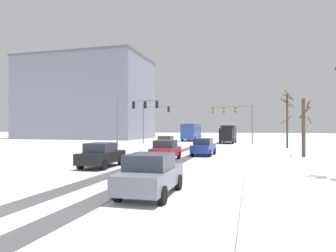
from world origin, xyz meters
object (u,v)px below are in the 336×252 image
Objects in this scene: car_yellow_cab_lead at (166,143)px; car_red_third at (166,150)px; car_black_fourth at (101,155)px; box_truck_delivery at (228,134)px; office_building_far_left_block at (87,99)px; bare_tree_sidewalk_mid at (304,126)px; car_blue_second at (204,147)px; traffic_signal_far_right at (235,114)px; car_grey_fifth at (151,174)px; traffic_signal_far_left at (153,117)px; bus_oncoming at (192,131)px; bare_tree_sidewalk_far at (287,118)px; traffic_signal_near_left at (134,111)px.

car_yellow_cab_lead is 1.00× the size of car_red_third.
box_truck_delivery is (5.84, 34.12, 0.82)m from car_black_fourth.
box_truck_delivery is 0.25× the size of office_building_far_left_block.
bare_tree_sidewalk_mid is (14.55, -6.23, 1.99)m from car_yellow_cab_lead.
bare_tree_sidewalk_mid is (8.87, 0.81, 1.99)m from car_blue_second.
box_truck_delivery reaches higher than car_blue_second.
traffic_signal_far_right is at bearing 85.28° from car_blue_second.
traffic_signal_far_right is 22.81m from bare_tree_sidewalk_mid.
car_blue_second is 0.14× the size of office_building_far_left_block.
car_yellow_cab_lead and car_grey_fifth have the same top height.
car_blue_second is 17.15m from car_grey_fifth.
box_truck_delivery is 24.56m from bare_tree_sidewalk_mid.
office_building_far_left_block is (-36.45, 15.16, 5.00)m from traffic_signal_far_right.
traffic_signal_far_left is 21.55m from car_blue_second.
traffic_signal_far_left reaches higher than car_black_fourth.
car_grey_fifth is at bearing -71.98° from traffic_signal_far_left.
bus_oncoming is 28.85m from office_building_far_left_block.
car_grey_fifth is 0.37× the size of bus_oncoming.
box_truck_delivery is at bearing 109.70° from bare_tree_sidewalk_mid.
traffic_signal_far_left is 1.57× the size of car_grey_fifth.
box_truck_delivery is at bearing -46.52° from bus_oncoming.
car_yellow_cab_lead and car_blue_second have the same top height.
traffic_signal_far_right is at bearing 88.10° from car_grey_fifth.
car_black_fourth is 0.14× the size of office_building_far_left_block.
traffic_signal_far_left is 20.49m from bare_tree_sidewalk_far.
bus_oncoming is at bearing -11.00° from office_building_far_left_block.
car_black_fourth is at bearing -74.45° from traffic_signal_near_left.
car_blue_second is at bearing -58.94° from traffic_signal_far_left.
car_red_third and car_black_fourth have the same top height.
traffic_signal_far_left is 1.24× the size of bare_tree_sidewalk_mid.
traffic_signal_far_right is 1.64× the size of car_red_third.
office_building_far_left_block is (-43.47, 36.77, 7.01)m from bare_tree_sidewalk_mid.
bare_tree_sidewalk_far is (16.15, -19.39, 1.91)m from bus_oncoming.
traffic_signal_near_left reaches higher than box_truck_delivery.
car_blue_second is at bearing 91.80° from car_grey_fifth.
bare_tree_sidewalk_far reaches higher than box_truck_delivery.
car_red_third is 1.00× the size of car_grey_fifth.
car_black_fourth is at bearing -78.62° from traffic_signal_far_left.
traffic_signal_near_left is at bearing 121.42° from car_red_third.
bare_tree_sidewalk_mid is (8.33, 17.95, 1.99)m from car_grey_fifth.
car_red_third is at bearing -152.85° from bare_tree_sidewalk_mid.
car_grey_fifth is at bearing -90.09° from box_truck_delivery.
traffic_signal_far_right is 1.63× the size of car_blue_second.
traffic_signal_far_left is 31.03m from office_building_far_left_block.
car_grey_fifth is at bearing -75.60° from car_yellow_cab_lead.
traffic_signal_far_right is (12.81, 4.21, 0.37)m from traffic_signal_far_left.
traffic_signal_far_right is at bearing 77.74° from car_black_fourth.
traffic_signal_near_left is at bearing 141.41° from car_blue_second.
bare_tree_sidewalk_mid is 0.17× the size of office_building_far_left_block.
car_red_third is 0.55× the size of box_truck_delivery.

